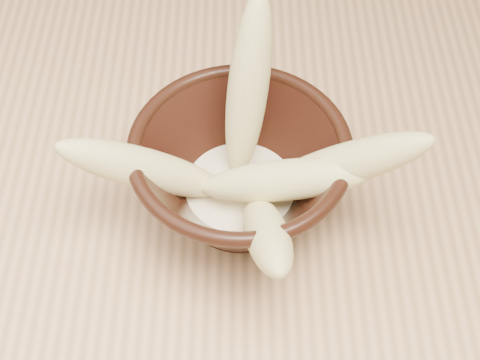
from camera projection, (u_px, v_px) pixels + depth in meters
name	position (u px, v px, depth m)	size (l,w,h in m)	color
bowl	(240.00, 174.00, 0.54)	(0.18, 0.18, 0.10)	black
milk_puddle	(240.00, 191.00, 0.56)	(0.10, 0.10, 0.01)	beige
banana_upright	(248.00, 88.00, 0.53)	(0.03, 0.03, 0.16)	#CBC177
banana_left	(146.00, 169.00, 0.52)	(0.03, 0.03, 0.15)	#CBC177
banana_right	(340.00, 166.00, 0.51)	(0.03, 0.03, 0.16)	#CBC177
banana_across	(283.00, 180.00, 0.52)	(0.03, 0.03, 0.14)	#CBC177
banana_front	(267.00, 235.00, 0.49)	(0.03, 0.03, 0.13)	#CBC177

